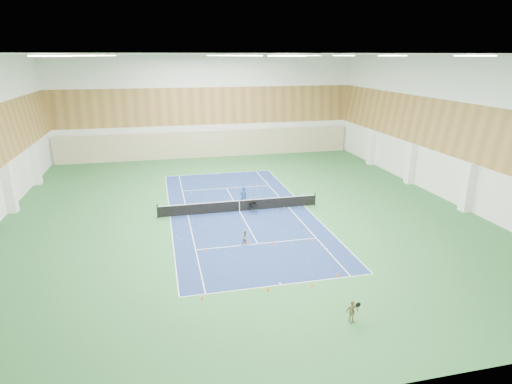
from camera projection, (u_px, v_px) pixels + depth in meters
ground at (239, 211)px, 34.30m from camera, size 40.00×40.00×0.00m
room_shell at (239, 137)px, 32.47m from camera, size 36.00×40.00×12.00m
wood_cladding at (238, 111)px, 31.86m from camera, size 36.00×40.00×8.00m
ceiling_light_grid at (238, 56)px, 30.67m from camera, size 21.40×25.40×0.06m
court_surface at (239, 211)px, 34.30m from camera, size 10.97×23.77×0.01m
tennis_balls_scatter at (239, 211)px, 34.29m from camera, size 10.57×22.77×0.07m
tennis_net at (239, 205)px, 34.14m from camera, size 12.80×0.10×1.10m
back_curtain at (209, 144)px, 52.14m from camera, size 35.40×0.16×3.20m
coach at (243, 197)px, 35.11m from camera, size 0.73×0.58×1.75m
child_court at (245, 237)px, 28.08m from camera, size 0.62×0.55×1.07m
child_apron at (352, 311)px, 19.92m from camera, size 0.70×0.39×1.12m
ball_cart at (253, 208)px, 33.83m from camera, size 0.62×0.62×0.85m
cone_svc_a at (206, 249)px, 27.36m from camera, size 0.18×0.18×0.20m
cone_svc_b at (247, 242)px, 28.36m from camera, size 0.20×0.20×0.22m
cone_svc_c at (273, 243)px, 28.31m from camera, size 0.17×0.17×0.19m
cone_svc_d at (313, 240)px, 28.79m from camera, size 0.18×0.18×0.20m
cone_base_a at (202, 298)px, 21.90m from camera, size 0.17×0.17×0.19m
cone_base_b at (268, 289)px, 22.71m from camera, size 0.21×0.21×0.23m
cone_base_c at (312, 284)px, 23.19m from camera, size 0.19×0.19×0.21m
cone_base_d at (338, 274)px, 24.23m from camera, size 0.21×0.21×0.23m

